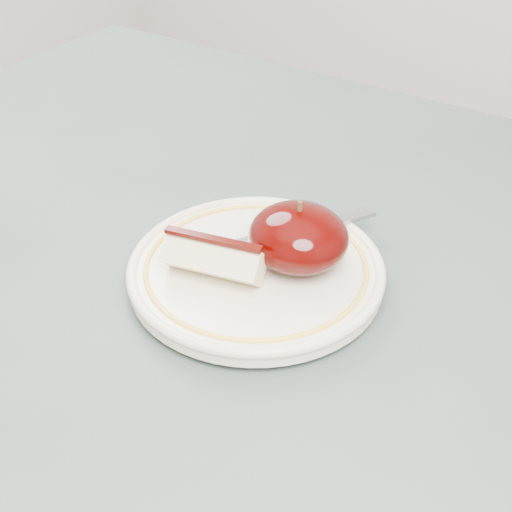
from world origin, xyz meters
The scene contains 5 objects.
table centered at (0.00, 0.00, 0.66)m, with size 0.90×0.90×0.75m.
plate centered at (0.09, 0.03, 0.76)m, with size 0.21×0.21×0.02m.
apple_half centered at (0.11, 0.05, 0.79)m, with size 0.08×0.08×0.06m.
apple_wedge centered at (0.07, 0.00, 0.79)m, with size 0.08×0.05×0.04m.
fork centered at (0.09, 0.07, 0.77)m, with size 0.10×0.16×0.00m.
Camera 1 is at (0.34, -0.36, 1.11)m, focal length 50.00 mm.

